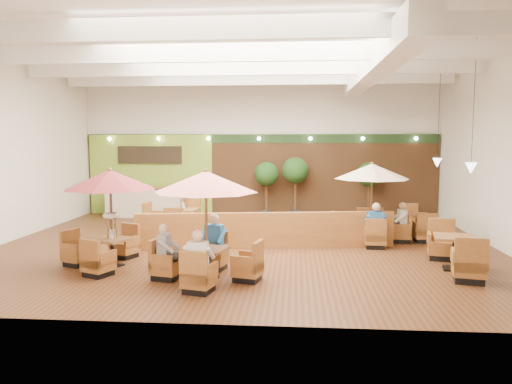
# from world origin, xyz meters

# --- Properties ---
(room) EXTENTS (14.04, 14.00, 5.52)m
(room) POSITION_xyz_m (0.25, 1.22, 3.63)
(room) COLOR #381E0F
(room) RESTS_ON ground
(service_counter) EXTENTS (3.00, 0.75, 1.18)m
(service_counter) POSITION_xyz_m (-4.40, 5.10, 0.58)
(service_counter) COLOR beige
(service_counter) RESTS_ON ground
(booth_divider) EXTENTS (7.16, 1.24, 1.00)m
(booth_divider) POSITION_xyz_m (0.63, -0.15, 0.50)
(booth_divider) COLOR brown
(booth_divider) RESTS_ON ground
(table_0) EXTENTS (2.31, 2.45, 2.36)m
(table_0) POSITION_xyz_m (-2.95, -2.46, 1.69)
(table_0) COLOR brown
(table_0) RESTS_ON ground
(table_1) EXTENTS (2.45, 2.45, 2.41)m
(table_1) POSITION_xyz_m (-0.45, -3.44, 1.66)
(table_1) COLOR brown
(table_1) RESTS_ON ground
(table_2) EXTENTS (2.31, 2.31, 2.37)m
(table_2) POSITION_xyz_m (3.66, 0.95, 1.63)
(table_2) COLOR brown
(table_2) RESTS_ON ground
(table_3) EXTENTS (1.77, 2.60, 1.54)m
(table_3) POSITION_xyz_m (-2.45, 2.06, 0.45)
(table_3) COLOR brown
(table_3) RESTS_ON ground
(table_4) EXTENTS (1.06, 2.78, 1.00)m
(table_4) POSITION_xyz_m (5.13, -2.13, 0.38)
(table_4) COLOR brown
(table_4) RESTS_ON ground
(table_5) EXTENTS (1.61, 2.38, 0.89)m
(table_5) POSITION_xyz_m (4.97, 1.91, 0.33)
(table_5) COLOR brown
(table_5) RESTS_ON ground
(topiary_0) EXTENTS (0.93, 0.93, 2.16)m
(topiary_0) POSITION_xyz_m (0.32, 5.30, 1.61)
(topiary_0) COLOR black
(topiary_0) RESTS_ON ground
(topiary_1) EXTENTS (1.01, 1.01, 2.35)m
(topiary_1) POSITION_xyz_m (1.42, 5.30, 1.75)
(topiary_1) COLOR black
(topiary_1) RESTS_ON ground
(topiary_2) EXTENTS (0.93, 0.93, 2.16)m
(topiary_2) POSITION_xyz_m (4.21, 5.30, 1.61)
(topiary_2) COLOR black
(topiary_2) RESTS_ON ground
(diner_0) EXTENTS (0.41, 0.34, 0.81)m
(diner_0) POSITION_xyz_m (-0.45, -4.32, 0.76)
(diner_0) COLOR silver
(diner_0) RESTS_ON ground
(diner_1) EXTENTS (0.45, 0.40, 0.84)m
(diner_1) POSITION_xyz_m (-0.45, -2.57, 0.77)
(diner_1) COLOR #235A98
(diner_1) RESTS_ON ground
(diner_2) EXTENTS (0.31, 0.38, 0.75)m
(diner_2) POSITION_xyz_m (-1.32, -3.44, 0.74)
(diner_2) COLOR gray
(diner_2) RESTS_ON ground
(diner_3) EXTENTS (0.41, 0.33, 0.82)m
(diner_3) POSITION_xyz_m (3.66, 0.09, 0.77)
(diner_3) COLOR #235A98
(diner_3) RESTS_ON ground
(diner_4) EXTENTS (0.30, 0.37, 0.73)m
(diner_4) POSITION_xyz_m (4.52, 0.95, 0.73)
(diner_4) COLOR silver
(diner_4) RESTS_ON ground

